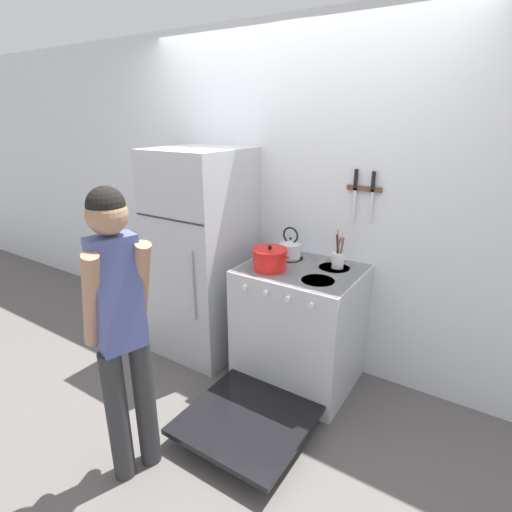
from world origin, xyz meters
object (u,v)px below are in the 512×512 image
Objects in this scene: refrigerator at (203,254)px; tea_kettle at (290,248)px; utensil_jar at (338,259)px; person at (121,325)px; dutch_oven_pot at (270,259)px; stove_range at (297,328)px.

tea_kettle is at bearing 11.64° from refrigerator.
person reaches higher than utensil_jar.
tea_kettle is 1.38m from person.
refrigerator reaches higher than dutch_oven_pot.
tea_kettle is at bearing 87.07° from dutch_oven_pot.
refrigerator is 5.91× the size of dutch_oven_pot.
person is (-0.22, -1.36, -0.06)m from tea_kettle.
tea_kettle is at bearing 8.33° from person.
stove_range is at bearing -0.52° from person.
stove_range is (0.88, -0.02, -0.39)m from refrigerator.
utensil_jar is at bearing 41.70° from stove_range.
utensil_jar is at bearing -5.78° from person.
person is at bearing -107.99° from stove_range.
refrigerator is 6.21× the size of utensil_jar.
dutch_oven_pot is 1.05× the size of utensil_jar.
utensil_jar is at bearing 35.86° from dutch_oven_pot.
utensil_jar reaches higher than tea_kettle.
stove_range is 4.92× the size of dutch_oven_pot.
dutch_oven_pot is at bearing 6.82° from person.
tea_kettle is at bearing -178.90° from utensil_jar.
tea_kettle is 0.15× the size of person.
utensil_jar is at bearing 8.12° from refrigerator.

